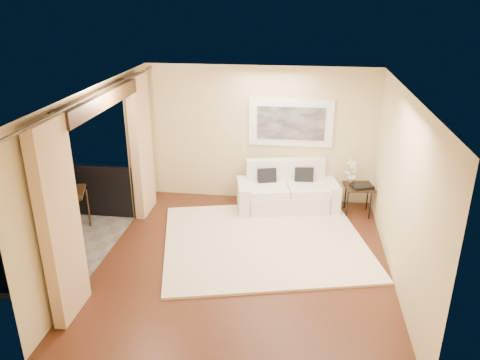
% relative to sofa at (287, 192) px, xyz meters
% --- Properties ---
extents(floor, '(5.00, 5.00, 0.00)m').
position_rel_sofa_xyz_m(floor, '(-0.58, -2.09, -0.33)').
color(floor, '#512917').
rests_on(floor, ground).
extents(room_shell, '(5.00, 6.40, 5.00)m').
position_rel_sofa_xyz_m(room_shell, '(-2.71, -2.09, 2.19)').
color(room_shell, white).
rests_on(room_shell, ground).
extents(balcony, '(1.81, 2.60, 1.17)m').
position_rel_sofa_xyz_m(balcony, '(-3.88, -2.09, -0.15)').
color(balcony, '#605B56').
rests_on(balcony, ground).
extents(curtains, '(0.16, 4.80, 2.64)m').
position_rel_sofa_xyz_m(curtains, '(-2.69, -2.09, 1.01)').
color(curtains, '#D7B184').
rests_on(curtains, ground).
extents(artwork, '(1.62, 0.07, 0.92)m').
position_rel_sofa_xyz_m(artwork, '(0.01, 0.38, 1.29)').
color(artwork, white).
rests_on(artwork, room_shell).
extents(rug, '(3.95, 3.64, 0.04)m').
position_rel_sofa_xyz_m(rug, '(-0.31, -1.45, -0.30)').
color(rug, '#FFEDCD').
rests_on(rug, floor).
extents(sofa, '(2.04, 1.18, 0.92)m').
position_rel_sofa_xyz_m(sofa, '(0.00, 0.00, 0.00)').
color(sofa, white).
rests_on(sofa, floor).
extents(side_table, '(0.59, 0.59, 0.57)m').
position_rel_sofa_xyz_m(side_table, '(1.35, -0.09, 0.19)').
color(side_table, black).
rests_on(side_table, floor).
extents(tray, '(0.45, 0.39, 0.05)m').
position_rel_sofa_xyz_m(tray, '(1.40, -0.16, 0.27)').
color(tray, black).
rests_on(tray, side_table).
extents(orchid, '(0.31, 0.30, 0.49)m').
position_rel_sofa_xyz_m(orchid, '(1.21, 0.02, 0.49)').
color(orchid, white).
rests_on(orchid, side_table).
extents(bistro_table, '(0.83, 0.83, 0.77)m').
position_rel_sofa_xyz_m(bistro_table, '(-3.78, -1.53, 0.37)').
color(bistro_table, black).
rests_on(bistro_table, balcony).
extents(balcony_chair_far, '(0.49, 0.50, 0.95)m').
position_rel_sofa_xyz_m(balcony_chair_far, '(-4.02, -1.73, 0.22)').
color(balcony_chair_far, black).
rests_on(balcony_chair_far, balcony).
extents(ice_bucket, '(0.18, 0.18, 0.20)m').
position_rel_sofa_xyz_m(ice_bucket, '(-3.97, -1.43, 0.55)').
color(ice_bucket, silver).
rests_on(ice_bucket, bistro_table).
extents(candle, '(0.06, 0.06, 0.07)m').
position_rel_sofa_xyz_m(candle, '(-3.75, -1.43, 0.48)').
color(candle, red).
rests_on(candle, bistro_table).
extents(vase, '(0.04, 0.04, 0.18)m').
position_rel_sofa_xyz_m(vase, '(-3.84, -1.72, 0.54)').
color(vase, silver).
rests_on(vase, bistro_table).
extents(glass_a, '(0.06, 0.06, 0.12)m').
position_rel_sofa_xyz_m(glass_a, '(-3.61, -1.62, 0.51)').
color(glass_a, silver).
rests_on(glass_a, bistro_table).
extents(glass_b, '(0.06, 0.06, 0.12)m').
position_rel_sofa_xyz_m(glass_b, '(-3.66, -1.47, 0.51)').
color(glass_b, white).
rests_on(glass_b, bistro_table).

